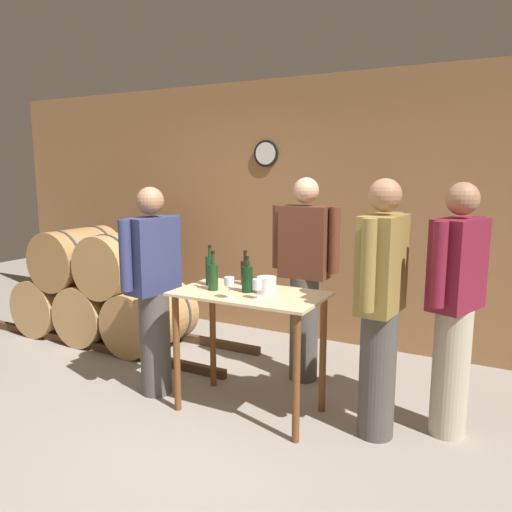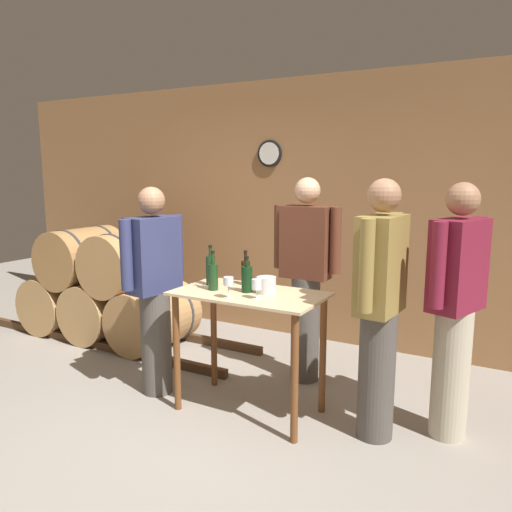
{
  "view_description": "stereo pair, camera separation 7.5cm",
  "coord_description": "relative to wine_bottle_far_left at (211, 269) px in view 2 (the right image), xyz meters",
  "views": [
    {
      "loc": [
        1.87,
        -2.4,
        1.77
      ],
      "look_at": [
        0.19,
        0.75,
        1.15
      ],
      "focal_mm": 35.0,
      "sensor_mm": 36.0,
      "label": 1
    },
    {
      "loc": [
        1.93,
        -2.36,
        1.77
      ],
      "look_at": [
        0.19,
        0.75,
        1.15
      ],
      "focal_mm": 35.0,
      "sensor_mm": 36.0,
      "label": 2
    }
  ],
  "objects": [
    {
      "name": "ground_plane",
      "position": [
        0.18,
        -0.71,
        -1.03
      ],
      "size": [
        14.0,
        14.0,
        0.0
      ],
      "primitive_type": "plane",
      "color": "gray"
    },
    {
      "name": "back_wall",
      "position": [
        0.18,
        1.72,
        0.33
      ],
      "size": [
        8.4,
        0.08,
        2.7
      ],
      "color": "#996B42",
      "rests_on": "ground_plane"
    },
    {
      "name": "barrel_rack",
      "position": [
        -1.8,
        0.65,
        -0.51
      ],
      "size": [
        3.43,
        0.79,
        1.17
      ],
      "color": "#4C331E",
      "rests_on": "ground_plane"
    },
    {
      "name": "tasting_table",
      "position": [
        0.37,
        -0.06,
        -0.31
      ],
      "size": [
        1.08,
        0.61,
        0.9
      ],
      "color": "#D1B284",
      "rests_on": "ground_plane"
    },
    {
      "name": "wine_bottle_far_left",
      "position": [
        0.0,
        0.0,
        0.0
      ],
      "size": [
        0.07,
        0.07,
        0.31
      ],
      "color": "#193819",
      "rests_on": "tasting_table"
    },
    {
      "name": "wine_bottle_left",
      "position": [
        0.1,
        -0.12,
        -0.02
      ],
      "size": [
        0.07,
        0.07,
        0.29
      ],
      "color": "#193819",
      "rests_on": "tasting_table"
    },
    {
      "name": "wine_bottle_center",
      "position": [
        0.22,
        0.14,
        -0.02
      ],
      "size": [
        0.07,
        0.07,
        0.27
      ],
      "color": "black",
      "rests_on": "tasting_table"
    },
    {
      "name": "wine_bottle_right",
      "position": [
        0.35,
        -0.06,
        -0.02
      ],
      "size": [
        0.08,
        0.08,
        0.26
      ],
      "color": "black",
      "rests_on": "tasting_table"
    },
    {
      "name": "wine_glass_near_left",
      "position": [
        0.33,
        -0.27,
        -0.01
      ],
      "size": [
        0.07,
        0.07,
        0.15
      ],
      "color": "silver",
      "rests_on": "tasting_table"
    },
    {
      "name": "wine_glass_near_center",
      "position": [
        0.51,
        -0.19,
        -0.02
      ],
      "size": [
        0.07,
        0.07,
        0.14
      ],
      "color": "silver",
      "rests_on": "tasting_table"
    },
    {
      "name": "ice_bucket",
      "position": [
        0.49,
        -0.02,
        -0.06
      ],
      "size": [
        0.14,
        0.14,
        0.12
      ],
      "color": "silver",
      "rests_on": "tasting_table"
    },
    {
      "name": "person_host",
      "position": [
        -0.44,
        -0.14,
        -0.16
      ],
      "size": [
        0.29,
        0.58,
        1.65
      ],
      "color": "#4C4742",
      "rests_on": "ground_plane"
    },
    {
      "name": "person_visitor_with_scarf",
      "position": [
        1.29,
        0.03,
        -0.11
      ],
      "size": [
        0.25,
        0.59,
        1.72
      ],
      "color": "#4C4742",
      "rests_on": "ground_plane"
    },
    {
      "name": "person_visitor_bearded",
      "position": [
        0.5,
        0.67,
        -0.12
      ],
      "size": [
        0.59,
        0.24,
        1.71
      ],
      "color": "#4C4742",
      "rests_on": "ground_plane"
    },
    {
      "name": "person_visitor_near_door",
      "position": [
        1.72,
        0.28,
        -0.13
      ],
      "size": [
        0.34,
        0.56,
        1.7
      ],
      "color": "#B7AD93",
      "rests_on": "ground_plane"
    }
  ]
}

